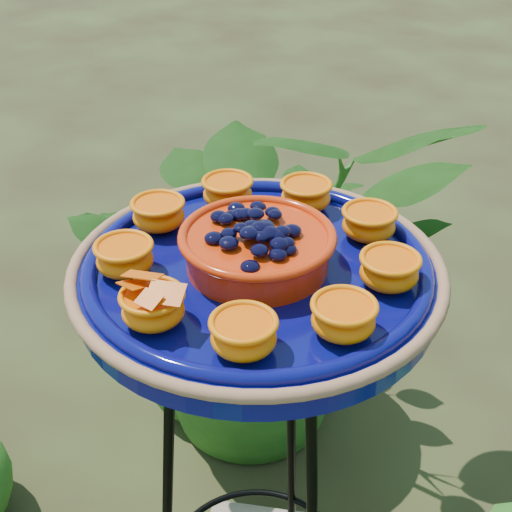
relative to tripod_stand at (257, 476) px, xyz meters
name	(u,v)px	position (x,y,z in m)	size (l,w,h in m)	color
tripod_stand	(257,476)	(0.00, 0.00, 0.00)	(0.46, 0.46, 0.96)	black
feeder_dish	(257,267)	(0.00, 0.00, 0.42)	(0.64, 0.64, 0.11)	#070957
shrub_back_left	(266,263)	(-0.55, 0.51, -0.07)	(0.92, 0.80, 1.02)	#225516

